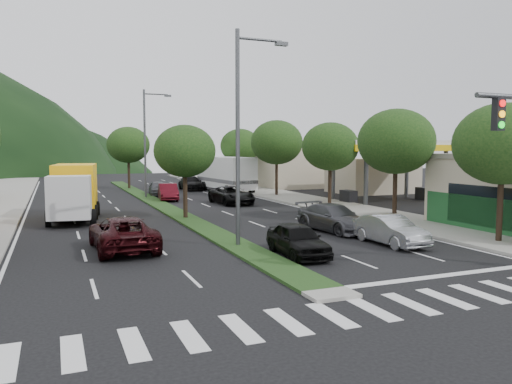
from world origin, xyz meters
name	(u,v)px	position (x,y,z in m)	size (l,w,h in m)	color
ground	(324,292)	(0.00, 0.00, 0.00)	(160.00, 160.00, 0.00)	black
sidewalk_right	(305,200)	(12.50, 25.00, 0.07)	(5.00, 90.00, 0.15)	gray
median	(156,203)	(0.00, 28.00, 0.06)	(1.60, 56.00, 0.12)	#1A3814
crosswalk	(359,311)	(0.00, -2.00, 0.01)	(19.00, 2.20, 0.01)	silver
gas_canopy	(389,148)	(19.00, 22.00, 4.65)	(12.20, 8.20, 5.25)	silver
bldg_right_far	(285,164)	(19.50, 44.00, 2.60)	(10.00, 16.00, 5.20)	#C1B69A
tree_r_a	(503,144)	(12.00, 4.00, 4.82)	(4.60, 4.60, 6.63)	black
tree_r_b	(396,142)	(12.00, 12.00, 5.04)	(4.80, 4.80, 6.94)	black
tree_r_c	(330,147)	(12.00, 20.00, 4.75)	(4.40, 4.40, 6.48)	black
tree_r_d	(277,142)	(12.00, 30.00, 5.18)	(5.00, 5.00, 7.17)	black
tree_r_e	(240,146)	(12.00, 40.00, 4.89)	(4.60, 4.60, 6.71)	black
tree_med_near	(185,151)	(0.00, 18.00, 4.43)	(4.00, 4.00, 6.02)	black
tree_med_far	(128,145)	(0.00, 44.00, 5.01)	(4.80, 4.80, 6.94)	black
streetlight_near	(242,127)	(0.21, 8.00, 5.58)	(2.60, 0.25, 10.00)	#47494C
streetlight_mid	(147,138)	(0.21, 33.00, 5.58)	(2.60, 0.25, 10.00)	#47494C
sedan_silver	(390,230)	(6.95, 5.78, 0.71)	(1.50, 4.30, 1.42)	#B0B3B8
suv_maroon	(123,233)	(-5.10, 9.29, 0.78)	(2.57, 5.58, 1.55)	black
car_queue_a	(298,240)	(1.70, 5.19, 0.71)	(1.67, 4.15, 1.41)	black
car_queue_b	(334,218)	(6.49, 10.19, 0.75)	(2.10, 5.17, 1.50)	#424247
car_queue_c	(168,192)	(1.50, 30.26, 0.74)	(1.56, 4.49, 1.48)	#510D16
car_queue_d	(232,195)	(5.74, 25.26, 0.74)	(2.45, 5.32, 1.48)	black
car_queue_e	(158,188)	(1.54, 35.26, 0.70)	(1.66, 4.13, 1.41)	#494A4E
car_queue_f	(191,183)	(6.19, 40.26, 0.77)	(2.15, 5.28, 1.53)	black
box_truck	(74,194)	(-6.71, 20.42, 1.69)	(3.52, 7.49, 3.57)	silver
motorhome	(225,173)	(9.00, 36.48, 1.98)	(3.82, 9.89, 3.71)	white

